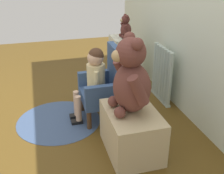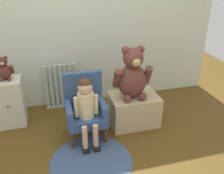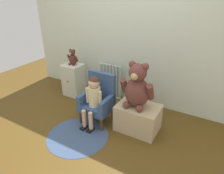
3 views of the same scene
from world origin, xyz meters
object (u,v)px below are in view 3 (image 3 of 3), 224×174
Objects in this scene: low_bench at (138,118)px; floor_rug at (78,136)px; radiator at (110,81)px; large_teddy_bear at (137,88)px; small_teddy_bear at (73,58)px; child_armchair at (98,99)px; child_figure at (93,94)px; small_dresser at (74,80)px.

floor_rug is at bearing -139.40° from low_bench.
floor_rug is (-0.62, -0.53, -0.18)m from low_bench.
radiator reaches higher than floor_rug.
small_teddy_bear is (-1.36, 0.40, 0.06)m from large_teddy_bear.
child_armchair is 0.88× the size of floor_rug.
child_armchair is 0.61m from low_bench.
child_figure reaches higher than child_armchair.
radiator is at bearing 21.78° from small_dresser.
large_teddy_bear is (0.55, 0.17, 0.16)m from child_figure.
child_figure is at bearing -90.00° from child_armchair.
large_teddy_bear is (1.37, -0.38, 0.35)m from small_dresser.
radiator is 1.08× the size of low_bench.
low_bench is (0.79, -0.62, -0.11)m from radiator.
small_dresser is 1.00m from child_figure.
low_bench is 1.54m from small_teddy_bear.
small_dresser is 0.93m from child_armchair.
child_figure is at bearing -75.86° from radiator.
child_armchair is at bearing 90.00° from child_figure.
child_armchair is at bearing -73.66° from radiator.
floor_rug is (-0.59, -0.53, -0.63)m from large_teddy_bear.
child_armchair is 2.60× the size of small_teddy_bear.
small_teddy_bear is at bearing 144.74° from child_figure.
child_figure is 0.58m from floor_rug.
child_armchair reaches higher than floor_rug.
low_bench is at bearing -14.83° from small_dresser.
small_teddy_bear is (-1.40, 0.39, 0.51)m from low_bench.
small_teddy_bear reaches higher than radiator.
radiator is at bearing 141.90° from low_bench.
child_figure is 0.60m from large_teddy_bear.
low_bench is at bearing 40.60° from floor_rug.
small_teddy_bear is at bearing 164.27° from low_bench.
radiator is 0.74× the size of floor_rug.
large_teddy_bear reaches higher than small_teddy_bear.
large_teddy_bear is 1.42m from small_teddy_bear.
child_figure is (0.20, -0.80, 0.17)m from radiator.
child_armchair reaches higher than radiator.
large_teddy_bear reaches higher than radiator.
floor_rug is at bearing -81.65° from radiator.
small_teddy_bear reaches higher than small_dresser.
radiator is at bearing 98.35° from floor_rug.
large_teddy_bear is (-0.04, -0.01, 0.45)m from low_bench.
radiator is 0.85× the size of child_armchair.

